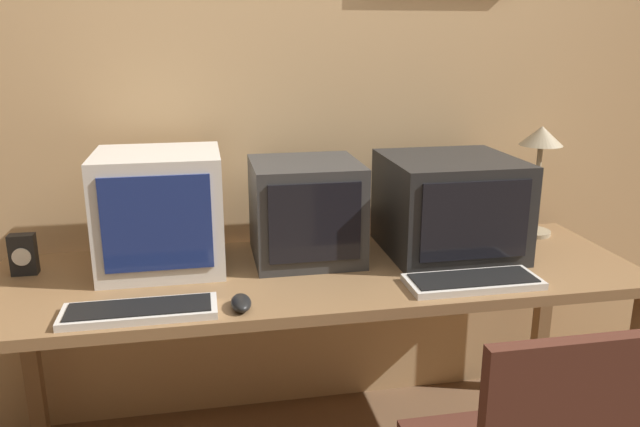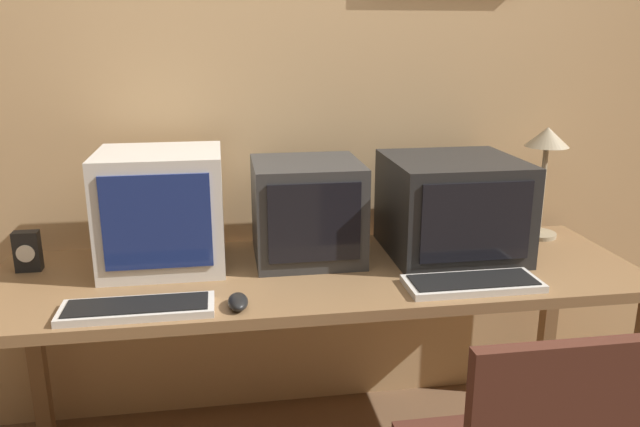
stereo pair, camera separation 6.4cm
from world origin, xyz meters
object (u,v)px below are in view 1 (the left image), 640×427
(mouse_near_keyboard, at_px, (241,303))
(desk_clock, at_px, (23,254))
(keyboard_main, at_px, (140,311))
(monitor_center, at_px, (306,210))
(monitor_right, at_px, (449,205))
(keyboard_side, at_px, (473,281))
(desk_lamp, at_px, (540,152))
(monitor_left, at_px, (160,211))

(mouse_near_keyboard, height_order, desk_clock, desk_clock)
(keyboard_main, distance_m, mouse_near_keyboard, 0.29)
(monitor_center, xyz_separation_m, monitor_right, (0.52, -0.03, 0.00))
(keyboard_main, height_order, desk_clock, desk_clock)
(keyboard_side, relative_size, desk_lamp, 0.99)
(monitor_left, distance_m, mouse_near_keyboard, 0.49)
(mouse_near_keyboard, xyz_separation_m, desk_clock, (-0.68, 0.41, 0.05))
(keyboard_main, bearing_deg, keyboard_side, 1.51)
(monitor_center, distance_m, keyboard_main, 0.69)
(monitor_center, relative_size, keyboard_main, 0.85)
(desk_clock, relative_size, desk_lamp, 0.32)
(monitor_right, xyz_separation_m, desk_lamp, (0.41, 0.12, 0.16))
(monitor_center, xyz_separation_m, keyboard_main, (-0.54, -0.39, -0.16))
(keyboard_side, height_order, desk_lamp, desk_lamp)
(keyboard_side, height_order, mouse_near_keyboard, mouse_near_keyboard)
(monitor_right, distance_m, desk_lamp, 0.46)
(monitor_right, distance_m, keyboard_side, 0.37)
(monitor_left, relative_size, monitor_right, 0.89)
(monitor_left, xyz_separation_m, keyboard_side, (0.97, -0.35, -0.19))
(desk_lamp, bearing_deg, monitor_left, -176.18)
(monitor_left, relative_size, keyboard_main, 0.94)
(monitor_center, distance_m, keyboard_side, 0.62)
(monitor_right, bearing_deg, desk_clock, 178.28)
(monitor_right, xyz_separation_m, keyboard_side, (-0.04, -0.33, -0.16))
(monitor_center, bearing_deg, desk_lamp, 5.56)
(monitor_right, height_order, desk_clock, monitor_right)
(monitor_left, distance_m, desk_lamp, 1.43)
(keyboard_side, xyz_separation_m, desk_clock, (-1.42, 0.37, 0.06))
(monitor_center, bearing_deg, mouse_near_keyboard, -123.01)
(monitor_left, height_order, mouse_near_keyboard, monitor_left)
(desk_clock, bearing_deg, mouse_near_keyboard, -30.94)
(mouse_near_keyboard, bearing_deg, desk_clock, 149.06)
(keyboard_side, height_order, desk_clock, desk_clock)
(mouse_near_keyboard, xyz_separation_m, desk_lamp, (1.19, 0.49, 0.31))
(desk_clock, bearing_deg, monitor_right, -1.72)
(keyboard_main, bearing_deg, desk_clock, 135.15)
(monitor_left, distance_m, monitor_right, 1.01)
(monitor_center, bearing_deg, desk_clock, 179.30)
(keyboard_side, relative_size, mouse_near_keyboard, 3.87)
(keyboard_main, distance_m, desk_clock, 0.57)
(desk_lamp, bearing_deg, keyboard_side, -135.31)
(monitor_right, bearing_deg, desk_lamp, 16.61)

